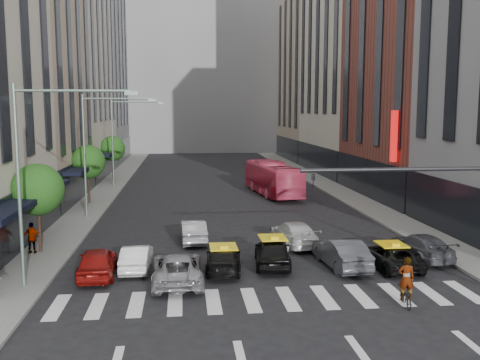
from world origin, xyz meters
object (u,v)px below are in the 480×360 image
object	(u,v)px
streetlamp_mid	(97,139)
motorcycle	(405,296)
car_red	(97,262)
car_white_front	(137,258)
pedestrian_far	(32,238)
streetlamp_far	(122,131)
taxi_left	(223,259)
taxi_center	(272,252)
streetlamp_near	(40,158)
bus	(273,179)

from	to	relation	value
streetlamp_mid	motorcycle	distance (m)	25.66
car_red	car_white_front	bearing A→B (deg)	-154.85
streetlamp_mid	pedestrian_far	world-z (taller)	streetlamp_mid
streetlamp_far	taxi_left	bearing A→B (deg)	-74.87
streetlamp_far	car_white_front	world-z (taller)	streetlamp_far
streetlamp_mid	taxi_left	size ratio (longest dim) A/B	2.11
car_white_front	pedestrian_far	world-z (taller)	pedestrian_far
taxi_left	streetlamp_far	bearing A→B (deg)	-69.81
motorcycle	streetlamp_far	bearing A→B (deg)	-59.20
streetlamp_mid	motorcycle	bearing A→B (deg)	-52.40
taxi_left	taxi_center	size ratio (longest dim) A/B	0.97
streetlamp_mid	pedestrian_far	size ratio (longest dim) A/B	5.19
car_red	pedestrian_far	xyz separation A→B (m)	(-4.16, 4.21, 0.29)
streetlamp_near	taxi_left	world-z (taller)	streetlamp_near
taxi_center	motorcycle	bearing A→B (deg)	132.60
car_white_front	motorcycle	bearing A→B (deg)	152.88
car_red	taxi_left	world-z (taller)	car_red
streetlamp_far	car_red	size ratio (longest dim) A/B	2.10
streetlamp_near	car_red	distance (m)	5.76
taxi_left	bus	distance (m)	24.69
car_white_front	pedestrian_far	xyz separation A→B (m)	(-5.95, 3.26, 0.38)
streetlamp_near	taxi_center	xyz separation A→B (m)	(10.78, 2.29, -5.16)
car_white_front	bus	bearing A→B (deg)	-113.57
car_white_front	taxi_left	size ratio (longest dim) A/B	0.91
streetlamp_near	bus	distance (m)	29.75
car_red	bus	size ratio (longest dim) A/B	0.38
motorcycle	streetlamp_mid	bearing A→B (deg)	-44.70
streetlamp_mid	motorcycle	xyz separation A→B (m)	(15.29, -19.86, -5.51)
taxi_left	taxi_center	bearing A→B (deg)	-162.11
streetlamp_far	taxi_center	bearing A→B (deg)	-70.06
car_white_front	taxi_center	size ratio (longest dim) A/B	0.88
taxi_center	car_red	bearing A→B (deg)	11.73
streetlamp_near	car_red	xyz separation A→B (m)	(2.07, 1.46, -5.17)
bus	streetlamp_far	bearing A→B (deg)	-31.28
streetlamp_near	car_white_front	xyz separation A→B (m)	(3.86, 2.41, -5.27)
streetlamp_near	car_white_front	size ratio (longest dim) A/B	2.33
streetlamp_near	motorcycle	bearing A→B (deg)	-14.16
car_white_front	pedestrian_far	bearing A→B (deg)	-27.16
pedestrian_far	car_white_front	bearing A→B (deg)	153.81
taxi_left	motorcycle	world-z (taller)	taxi_left
car_red	motorcycle	size ratio (longest dim) A/B	2.83
streetlamp_far	pedestrian_far	distance (m)	26.86
car_red	streetlamp_far	bearing A→B (deg)	-88.88
motorcycle	taxi_left	bearing A→B (deg)	-30.35
streetlamp_near	pedestrian_far	distance (m)	7.77
streetlamp_far	bus	bearing A→B (deg)	-23.86
taxi_center	pedestrian_far	world-z (taller)	pedestrian_far
bus	pedestrian_far	size ratio (longest dim) A/B	6.44
streetlamp_mid	car_red	world-z (taller)	streetlamp_mid
streetlamp_far	streetlamp_mid	bearing A→B (deg)	-90.00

